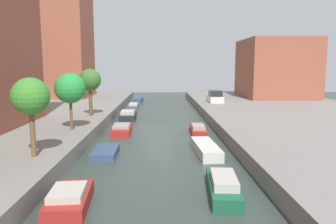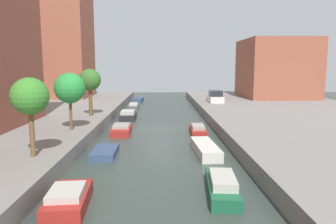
% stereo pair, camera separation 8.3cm
% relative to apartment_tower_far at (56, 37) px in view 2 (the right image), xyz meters
% --- Properties ---
extents(ground_plane, '(84.00, 84.00, 0.00)m').
position_rel_apartment_tower_far_xyz_m(ground_plane, '(16.00, -21.71, -10.28)').
color(ground_plane, '#333D38').
extents(quay_right, '(20.00, 64.00, 1.00)m').
position_rel_apartment_tower_far_xyz_m(quay_right, '(31.00, -21.71, -9.78)').
color(quay_right, gray).
rests_on(quay_right, ground_plane).
extents(apartment_tower_far, '(10.00, 9.36, 18.56)m').
position_rel_apartment_tower_far_xyz_m(apartment_tower_far, '(0.00, 0.00, 0.00)').
color(apartment_tower_far, brown).
rests_on(apartment_tower_far, quay_left).
extents(low_block_right, '(10.00, 11.34, 8.86)m').
position_rel_apartment_tower_far_xyz_m(low_block_right, '(34.00, -1.23, -4.85)').
color(low_block_right, brown).
rests_on(low_block_right, quay_right).
extents(street_tree_0, '(1.96, 1.96, 4.22)m').
position_rel_apartment_tower_far_xyz_m(street_tree_0, '(9.39, -34.14, -6.09)').
color(street_tree_0, brown).
rests_on(street_tree_0, quay_left).
extents(street_tree_1, '(2.30, 2.30, 4.31)m').
position_rel_apartment_tower_far_xyz_m(street_tree_1, '(9.39, -26.77, -6.14)').
color(street_tree_1, brown).
rests_on(street_tree_1, quay_left).
extents(street_tree_2, '(2.11, 2.11, 4.54)m').
position_rel_apartment_tower_far_xyz_m(street_tree_2, '(9.39, -19.85, -5.86)').
color(street_tree_2, brown).
rests_on(street_tree_2, quay_left).
extents(parked_car, '(1.82, 4.26, 1.59)m').
position_rel_apartment_tower_far_xyz_m(parked_car, '(23.51, -8.07, -8.62)').
color(parked_car, beige).
rests_on(parked_car, quay_right).
extents(moored_boat_left_0, '(1.79, 3.43, 0.91)m').
position_rel_apartment_tower_far_xyz_m(moored_boat_left_0, '(12.41, -38.36, -9.89)').
color(moored_boat_left_0, maroon).
rests_on(moored_boat_left_0, ground_plane).
extents(moored_boat_left_1, '(1.52, 3.11, 0.45)m').
position_rel_apartment_tower_far_xyz_m(moored_boat_left_1, '(12.55, -30.51, -10.06)').
color(moored_boat_left_1, '#33476B').
rests_on(moored_boat_left_1, ground_plane).
extents(moored_boat_left_2, '(1.70, 3.90, 0.79)m').
position_rel_apartment_tower_far_xyz_m(moored_boat_left_2, '(12.78, -23.52, -9.94)').
color(moored_boat_left_2, maroon).
rests_on(moored_boat_left_2, ground_plane).
extents(moored_boat_left_3, '(1.71, 3.76, 0.99)m').
position_rel_apartment_tower_far_xyz_m(moored_boat_left_3, '(12.59, -15.99, -9.87)').
color(moored_boat_left_3, '#232328').
rests_on(moored_boat_left_3, ground_plane).
extents(moored_boat_left_4, '(1.36, 3.93, 0.80)m').
position_rel_apartment_tower_far_xyz_m(moored_boat_left_4, '(12.48, -7.61, -9.94)').
color(moored_boat_left_4, '#4C5156').
rests_on(moored_boat_left_4, ground_plane).
extents(moored_boat_left_5, '(1.52, 3.99, 0.65)m').
position_rel_apartment_tower_far_xyz_m(moored_boat_left_5, '(12.52, 1.31, -9.95)').
color(moored_boat_left_5, '#33476B').
rests_on(moored_boat_left_5, ground_plane).
extents(moored_boat_right_1, '(1.58, 4.27, 0.95)m').
position_rel_apartment_tower_far_xyz_m(moored_boat_right_1, '(18.99, -37.03, -9.89)').
color(moored_boat_right_1, '#195638').
rests_on(moored_boat_right_1, ground_plane).
extents(moored_boat_right_2, '(1.60, 4.67, 0.68)m').
position_rel_apartment_tower_far_xyz_m(moored_boat_right_2, '(19.16, -30.22, -9.94)').
color(moored_boat_right_2, beige).
rests_on(moored_boat_right_2, ground_plane).
extents(moored_boat_right_3, '(1.32, 3.87, 0.79)m').
position_rel_apartment_tower_far_xyz_m(moored_boat_right_3, '(19.39, -23.78, -9.95)').
color(moored_boat_right_3, maroon).
rests_on(moored_boat_right_3, ground_plane).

